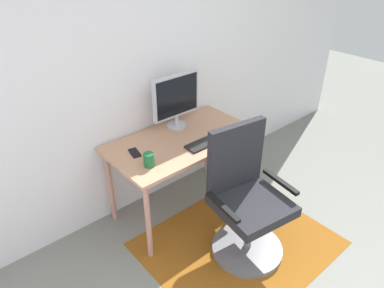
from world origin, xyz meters
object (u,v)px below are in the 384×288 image
object	(u,v)px
monitor	(176,98)
computer_mouse	(230,129)
office_chair	(246,205)
coffee_cup	(149,160)
keyboard	(208,141)
cell_phone	(135,153)
desk	(182,147)

from	to	relation	value
monitor	computer_mouse	xyz separation A→B (m)	(0.31, -0.37, -0.26)
office_chair	computer_mouse	bearing A→B (deg)	65.02
coffee_cup	office_chair	size ratio (longest dim) A/B	0.10
keyboard	cell_phone	distance (m)	0.62
desk	monitor	bearing A→B (deg)	61.72
office_chair	keyboard	bearing A→B (deg)	91.12
monitor	cell_phone	world-z (taller)	monitor
keyboard	computer_mouse	distance (m)	0.29
cell_phone	office_chair	distance (m)	0.97
desk	coffee_cup	size ratio (longest dim) A/B	11.86
coffee_cup	cell_phone	xyz separation A→B (m)	(0.01, 0.22, -0.05)
keyboard	cell_phone	world-z (taller)	keyboard
desk	keyboard	bearing A→B (deg)	-54.95
coffee_cup	cell_phone	bearing A→B (deg)	86.92
desk	coffee_cup	world-z (taller)	coffee_cup
computer_mouse	cell_phone	distance (m)	0.88
keyboard	coffee_cup	world-z (taller)	coffee_cup
monitor	keyboard	xyz separation A→B (m)	(0.02, -0.40, -0.27)
desk	keyboard	world-z (taller)	keyboard
monitor	computer_mouse	distance (m)	0.55
keyboard	monitor	bearing A→B (deg)	93.15
keyboard	computer_mouse	bearing A→B (deg)	5.08
monitor	office_chair	world-z (taller)	monitor
monitor	computer_mouse	world-z (taller)	monitor
keyboard	cell_phone	bearing A→B (deg)	155.81
monitor	coffee_cup	world-z (taller)	monitor
coffee_cup	cell_phone	distance (m)	0.23
cell_phone	desk	bearing A→B (deg)	4.18
desk	monitor	size ratio (longest dim) A/B	2.61
desk	monitor	distance (m)	0.43
coffee_cup	office_chair	world-z (taller)	office_chair
coffee_cup	keyboard	bearing A→B (deg)	-3.33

